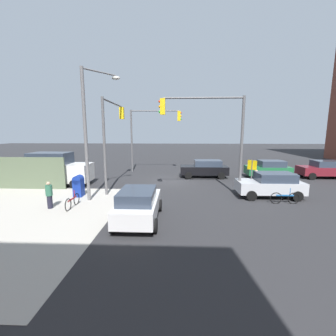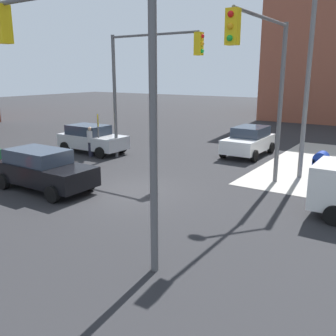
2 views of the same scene
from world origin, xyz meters
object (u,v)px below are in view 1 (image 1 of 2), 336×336
(sedan_white, at_px, (138,204))
(traffic_signal_nw_corner, at_px, (210,126))
(mailbox_blue, at_px, (79,185))
(pedestrian_crossing, at_px, (49,195))
(bicycle_at_crosswalk, at_px, (285,198))
(street_lamp_corner, at_px, (90,125))
(coupe_green, at_px, (268,169))
(bicycle_leaning_on_fence, at_px, (73,202))
(van_white_delivery, at_px, (55,169))
(fire_hydrant, at_px, (222,168))
(traffic_signal_ne_corner, at_px, (112,127))
(sedan_silver, at_px, (270,184))
(sedan_maroon, at_px, (323,169))
(pedestrian_waiting, at_px, (256,181))
(traffic_signal_se_corner, at_px, (151,128))
(hatchback_black, at_px, (205,168))

(sedan_white, bearing_deg, traffic_signal_nw_corner, -131.08)
(mailbox_blue, relative_size, pedestrian_crossing, 0.93)
(bicycle_at_crosswalk, bearing_deg, street_lamp_corner, -2.39)
(street_lamp_corner, bearing_deg, sedan_white, 134.88)
(mailbox_blue, xyz_separation_m, coupe_green, (-15.04, -6.71, 0.08))
(bicycle_leaning_on_fence, height_order, bicycle_at_crosswalk, same)
(traffic_signal_nw_corner, height_order, coupe_green, traffic_signal_nw_corner)
(van_white_delivery, distance_m, bicycle_at_crosswalk, 16.84)
(pedestrian_crossing, bearing_deg, fire_hydrant, 36.73)
(traffic_signal_ne_corner, distance_m, mailbox_blue, 4.94)
(sedan_silver, distance_m, coupe_green, 6.74)
(sedan_maroon, bearing_deg, sedan_white, 35.08)
(traffic_signal_nw_corner, relative_size, sedan_silver, 1.57)
(pedestrian_waiting, bearing_deg, pedestrian_crossing, 86.53)
(van_white_delivery, bearing_deg, mailbox_blue, 135.66)
(traffic_signal_ne_corner, relative_size, sedan_silver, 1.57)
(traffic_signal_se_corner, bearing_deg, traffic_signal_ne_corner, 73.65)
(sedan_maroon, xyz_separation_m, bicycle_leaning_on_fence, (19.49, 9.02, -0.50))
(traffic_signal_se_corner, bearing_deg, bicycle_at_crosswalk, 131.43)
(coupe_green, distance_m, sedan_white, 14.88)
(pedestrian_crossing, xyz_separation_m, pedestrian_waiting, (-12.60, -3.60, 0.08))
(sedan_silver, bearing_deg, coupe_green, -110.46)
(sedan_maroon, bearing_deg, van_white_delivery, 8.80)
(sedan_maroon, bearing_deg, street_lamp_corner, 21.22)
(mailbox_blue, relative_size, coupe_green, 0.37)
(coupe_green, bearing_deg, mailbox_blue, 24.05)
(fire_hydrant, distance_m, bicycle_at_crosswalk, 10.36)
(sedan_white, height_order, van_white_delivery, van_white_delivery)
(traffic_signal_nw_corner, bearing_deg, sedan_white, 48.92)
(hatchback_black, distance_m, pedestrian_crossing, 13.35)
(sedan_maroon, relative_size, coupe_green, 1.06)
(traffic_signal_nw_corner, bearing_deg, hatchback_black, -94.86)
(hatchback_black, bearing_deg, fire_hydrant, -129.70)
(sedan_silver, relative_size, hatchback_black, 0.94)
(coupe_green, bearing_deg, van_white_delivery, 10.85)
(fire_hydrant, bearing_deg, bicycle_at_crosswalk, 100.03)
(pedestrian_waiting, bearing_deg, mailbox_blue, 76.30)
(traffic_signal_ne_corner, xyz_separation_m, coupe_green, (-13.34, -4.15, -3.79))
(mailbox_blue, bearing_deg, pedestrian_waiting, -174.29)
(mailbox_blue, bearing_deg, traffic_signal_ne_corner, -123.57)
(hatchback_black, height_order, van_white_delivery, van_white_delivery)
(traffic_signal_nw_corner, distance_m, hatchback_black, 7.30)
(pedestrian_crossing, bearing_deg, hatchback_black, 35.34)
(traffic_signal_nw_corner, bearing_deg, coupe_green, -135.97)
(mailbox_blue, relative_size, pedestrian_waiting, 0.85)
(fire_hydrant, distance_m, sedan_maroon, 9.21)
(traffic_signal_se_corner, bearing_deg, sedan_maroon, 170.69)
(sedan_white, distance_m, pedestrian_crossing, 5.53)
(sedan_silver, distance_m, bicycle_leaning_on_fence, 12.37)
(traffic_signal_ne_corner, bearing_deg, street_lamp_corner, 81.23)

